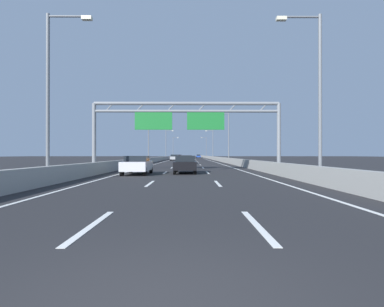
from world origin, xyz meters
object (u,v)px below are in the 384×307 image
streetlamp_right_far (212,143)px  streetlamp_left_distant (174,146)px  streetlamp_left_mid (150,134)px  white_car (137,165)px  streetlamp_right_distant (206,146)px  black_car (185,164)px  streetlamp_left_near (52,86)px  silver_car (174,157)px  streetlamp_right_near (316,87)px  streetlamp_left_far (167,143)px  sign_gantry (185,118)px  blue_car (198,156)px  orange_car (187,159)px  streetlamp_right_mid (227,134)px  red_car (179,157)px

streetlamp_right_far → streetlamp_left_distant: size_ratio=1.00×
streetlamp_left_mid → white_car: (3.70, -32.83, -4.65)m
streetlamp_right_distant → black_car: (-7.55, -109.02, -4.64)m
streetlamp_left_near → silver_car: bearing=86.0°
streetlamp_right_near → streetlamp_left_far: (-14.93, 77.73, 0.00)m
streetlamp_left_near → streetlamp_right_near: 14.93m
streetlamp_left_mid → silver_car: size_ratio=2.27×
sign_gantry → streetlamp_right_near: bearing=-52.6°
blue_car → sign_gantry: bearing=-92.3°
streetlamp_right_distant → orange_car: size_ratio=2.30×
streetlamp_right_mid → streetlamp_right_distant: (0.00, 77.73, 0.00)m
orange_car → silver_car: size_ratio=0.99×
streetlamp_left_far → streetlamp_right_distant: (14.93, 38.87, 0.00)m
streetlamp_right_mid → streetlamp_right_far: same height
streetlamp_left_mid → streetlamp_right_mid: 14.93m
streetlamp_right_far → blue_car: streetlamp_right_far is taller
blue_car → streetlamp_right_distant: bearing=70.7°
blue_car → black_car: blue_car is taller
red_car → black_car: size_ratio=1.04×
sign_gantry → white_car: size_ratio=4.13×
sign_gantry → black_car: 4.73m
black_car → streetlamp_right_mid: bearing=76.4°
streetlamp_left_far → streetlamp_right_near: bearing=-79.1°
streetlamp_left_near → streetlamp_right_mid: 41.63m
streetlamp_left_far → streetlamp_left_distant: 38.87m
streetlamp_left_near → streetlamp_left_far: same height
streetlamp_left_mid → streetlamp_left_distant: size_ratio=1.00×
streetlamp_left_mid → streetlamp_left_far: 38.87m
sign_gantry → streetlamp_left_near: (-7.32, -9.94, 0.55)m
streetlamp_left_near → white_car: 8.47m
white_car → streetlamp_left_far: bearing=93.0°
sign_gantry → white_car: 6.72m
streetlamp_right_far → streetlamp_left_far: bearing=180.0°
streetlamp_right_far → streetlamp_right_distant: size_ratio=1.00×
streetlamp_left_near → streetlamp_right_near: (14.93, 0.00, 0.00)m
streetlamp_right_far → white_car: streetlamp_right_far is taller
sign_gantry → silver_car: sign_gantry is taller
streetlamp_right_distant → silver_car: (-11.13, -61.84, -4.63)m
streetlamp_left_mid → streetlamp_left_near: bearing=-90.0°
streetlamp_left_mid → streetlamp_right_far: bearing=69.0°
sign_gantry → blue_car: bearing=87.7°
streetlamp_left_near → streetlamp_right_far: (14.93, 77.73, 0.00)m
sign_gantry → orange_car: 22.08m
streetlamp_right_near → silver_car: streetlamp_right_near is taller
streetlamp_right_distant → blue_car: streetlamp_right_distant is taller
streetlamp_left_mid → white_car: bearing=-83.6°
streetlamp_right_far → red_car: (-11.08, 7.20, -4.64)m
streetlamp_right_mid → streetlamp_right_distant: bearing=90.0°
red_car → orange_car: 53.40m
white_car → black_car: (3.68, 1.54, 0.01)m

